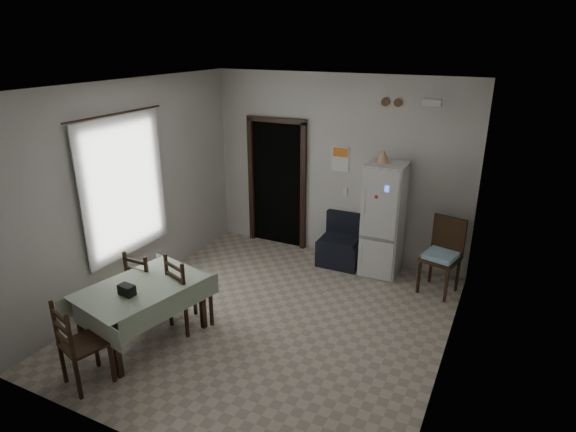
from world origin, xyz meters
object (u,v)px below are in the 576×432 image
at_px(dining_chair_far_right, 189,291).
at_px(dining_chair_near_head, 84,343).
at_px(fridge, 383,220).
at_px(dining_chair_far_left, 148,282).
at_px(dining_table, 144,313).
at_px(navy_seat, 341,241).
at_px(corner_chair, 441,257).

distance_m(dining_chair_far_right, dining_chair_near_head, 1.37).
height_order(fridge, dining_chair_far_left, fridge).
bearing_deg(dining_table, navy_seat, 77.56).
bearing_deg(corner_chair, dining_chair_far_left, -132.17).
relative_size(dining_chair_far_left, dining_chair_far_right, 0.93).
relative_size(corner_chair, dining_chair_far_left, 1.18).
height_order(fridge, corner_chair, fridge).
xyz_separation_m(dining_table, dining_chair_near_head, (-0.00, -0.86, 0.13)).
bearing_deg(dining_chair_far_left, dining_chair_near_head, 105.03).
distance_m(dining_chair_far_left, dining_chair_far_right, 0.66).
bearing_deg(dining_table, dining_chair_far_left, 138.85).
xyz_separation_m(fridge, dining_chair_near_head, (-2.02, -3.80, -0.37)).
height_order(dining_chair_far_left, dining_chair_near_head, dining_chair_near_head).
relative_size(fridge, dining_chair_near_head, 1.76).
distance_m(fridge, dining_chair_far_right, 3.02).
relative_size(navy_seat, dining_chair_far_right, 0.80).
relative_size(dining_table, dining_chair_far_right, 1.41).
distance_m(navy_seat, dining_table, 3.25).
height_order(navy_seat, corner_chair, corner_chair).
bearing_deg(dining_chair_far_left, corner_chair, -145.25).
relative_size(fridge, navy_seat, 2.18).
height_order(dining_table, dining_chair_far_left, dining_chair_far_left).
distance_m(corner_chair, dining_chair_far_right, 3.42).
height_order(navy_seat, dining_chair_far_left, dining_chair_far_left).
bearing_deg(corner_chair, dining_chair_near_head, -115.82).
bearing_deg(dining_chair_near_head, fridge, -100.42).
distance_m(navy_seat, dining_chair_far_left, 3.01).
bearing_deg(corner_chair, dining_chair_far_right, -125.91).
bearing_deg(fridge, dining_chair_far_right, -125.57).
bearing_deg(fridge, dining_table, -125.39).
xyz_separation_m(fridge, dining_table, (-2.01, -2.94, -0.50)).
height_order(navy_seat, dining_chair_near_head, dining_chair_near_head).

